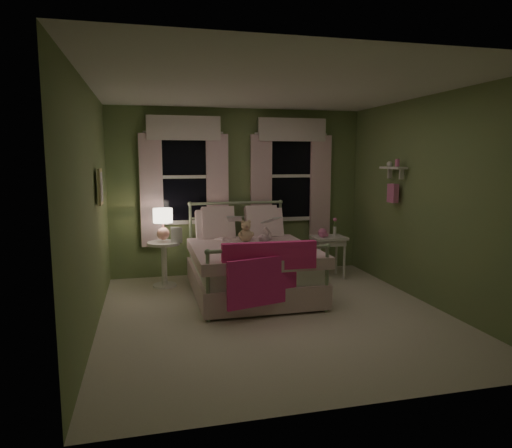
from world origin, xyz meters
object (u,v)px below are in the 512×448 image
object	(u,v)px
child_right	(262,221)
table_lamp	(163,221)
nightstand_left	(164,258)
bed	(250,265)
child_left	(224,224)
teddy_bear	(246,233)
nightstand_right	(328,243)

from	to	relation	value
child_right	table_lamp	xyz separation A→B (m)	(-1.41, 0.16, 0.02)
child_right	nightstand_left	world-z (taller)	child_right
child_right	table_lamp	world-z (taller)	child_right
nightstand_left	table_lamp	distance (m)	0.54
nightstand_left	table_lamp	world-z (taller)	table_lamp
child_right	bed	bearing A→B (deg)	67.26
child_left	child_right	world-z (taller)	child_right
child_right	nightstand_left	distance (m)	1.51
nightstand_left	child_right	bearing A→B (deg)	-6.63
child_left	nightstand_left	bearing A→B (deg)	-33.94
child_left	table_lamp	world-z (taller)	child_left
bed	table_lamp	xyz separation A→B (m)	(-1.13, 0.59, 0.57)
teddy_bear	nightstand_right	xyz separation A→B (m)	(1.34, 0.21, -0.24)
bed	nightstand_left	xyz separation A→B (m)	(-1.13, 0.59, 0.03)
child_left	table_lamp	bearing A→B (deg)	-33.94
bed	child_left	size ratio (longest dim) A/B	2.99
child_left	teddy_bear	size ratio (longest dim) A/B	2.16
teddy_bear	table_lamp	distance (m)	1.19
bed	table_lamp	bearing A→B (deg)	152.60
child_right	nightstand_left	bearing A→B (deg)	4.23
teddy_bear	nightstand_right	size ratio (longest dim) A/B	0.49
nightstand_left	nightstand_right	size ratio (longest dim) A/B	1.02
child_right	teddy_bear	xyz separation A→B (m)	(-0.28, -0.16, -0.14)
child_left	child_right	bearing A→B (deg)	156.98
nightstand_right	child_left	bearing A→B (deg)	-178.28
child_right	nightstand_right	xyz separation A→B (m)	(1.06, 0.05, -0.38)
child_left	nightstand_right	world-z (taller)	child_left
table_lamp	nightstand_right	bearing A→B (deg)	-2.67
child_right	nightstand_right	distance (m)	1.13
nightstand_right	table_lamp	bearing A→B (deg)	177.33
nightstand_right	bed	bearing A→B (deg)	-160.68
bed	teddy_bear	world-z (taller)	bed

